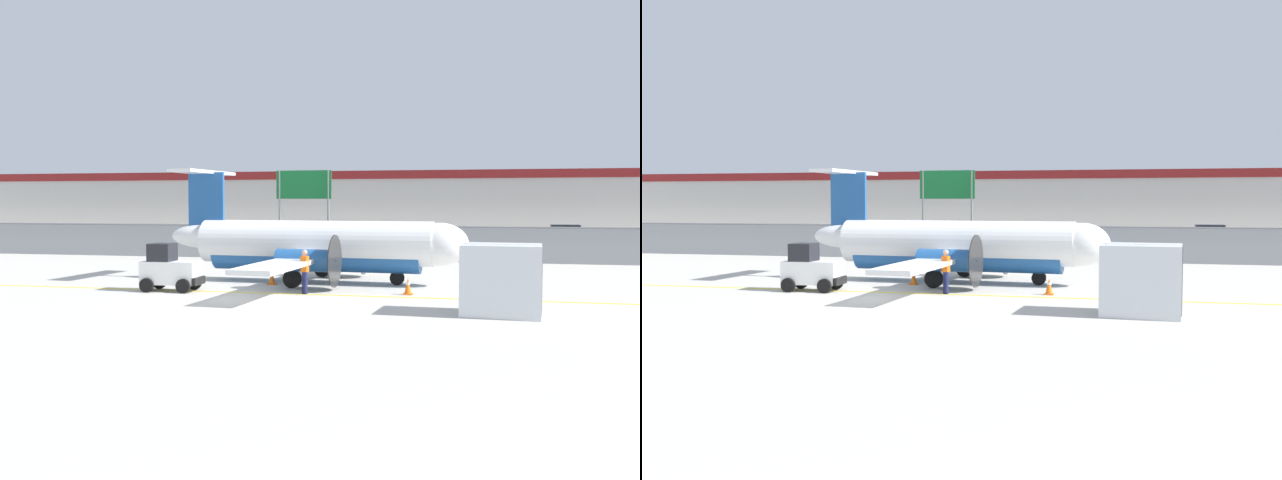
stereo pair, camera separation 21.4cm
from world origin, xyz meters
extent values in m
plane|color=#BCB7AD|center=(0.00, 0.00, 0.00)|extent=(140.00, 140.00, 0.00)
cube|color=yellow|center=(0.00, 2.00, 0.00)|extent=(84.00, 0.20, 0.01)
cube|color=gray|center=(0.00, 18.00, 1.00)|extent=(98.00, 0.04, 2.00)
cylinder|color=slate|center=(0.00, 18.00, 2.05)|extent=(98.00, 0.10, 0.10)
cube|color=#38383A|center=(0.00, 29.50, 0.06)|extent=(98.00, 17.00, 0.12)
cube|color=beige|center=(0.00, 48.00, 3.25)|extent=(91.00, 8.00, 6.50)
cube|color=maroon|center=(0.00, 44.00, 6.10)|extent=(91.00, 0.20, 0.80)
cylinder|color=white|center=(1.28, 6.01, 1.75)|extent=(10.38, 2.49, 1.90)
ellipsoid|color=white|center=(6.68, 5.70, 1.75)|extent=(2.48, 1.94, 1.80)
ellipsoid|color=white|center=(-4.12, 6.33, 1.95)|extent=(2.96, 1.21, 1.05)
cylinder|color=#1E5193|center=(1.28, 6.01, 1.23)|extent=(9.31, 2.01, 1.48)
cube|color=white|center=(1.38, 6.01, 1.18)|extent=(2.52, 16.07, 0.18)
cylinder|color=#1E5193|center=(1.73, 8.59, 1.18)|extent=(2.25, 1.03, 0.90)
cone|color=black|center=(2.88, 8.52, 1.18)|extent=(0.47, 0.47, 0.44)
cylinder|color=#262626|center=(3.03, 8.51, 1.18)|extent=(0.16, 2.10, 2.10)
cylinder|color=#1E5193|center=(1.43, 3.40, 1.18)|extent=(2.25, 1.03, 0.90)
cone|color=black|center=(2.58, 3.33, 1.18)|extent=(0.47, 0.47, 0.44)
cylinder|color=#262626|center=(2.73, 3.32, 1.18)|extent=(0.16, 2.10, 2.10)
cube|color=#1E5193|center=(-3.86, 6.31, 3.30)|extent=(1.71, 0.28, 3.10)
cube|color=white|center=(-3.99, 6.32, 4.85)|extent=(1.38, 4.86, 0.14)
cylinder|color=#59595B|center=(4.90, 5.80, 0.79)|extent=(0.15, 0.15, 0.97)
cylinder|color=black|center=(4.90, 5.80, 0.30)|extent=(0.61, 0.25, 0.60)
cylinder|color=#59595B|center=(1.11, 8.24, 0.83)|extent=(0.15, 0.15, 0.90)
cylinder|color=black|center=(1.11, 8.24, 0.38)|extent=(0.77, 0.26, 0.76)
cylinder|color=#59595B|center=(0.85, 3.82, 0.83)|extent=(0.15, 0.15, 0.90)
cylinder|color=black|center=(0.85, 3.82, 0.38)|extent=(0.77, 0.26, 0.76)
cube|color=silver|center=(-3.56, 1.82, 0.73)|extent=(2.23, 1.17, 0.90)
cube|color=black|center=(-3.91, 1.81, 1.53)|extent=(0.93, 1.03, 0.70)
cube|color=black|center=(-2.41, 1.86, 0.43)|extent=(0.19, 1.10, 0.30)
cylinder|color=black|center=(-2.83, 2.45, 0.28)|extent=(0.57, 0.20, 0.56)
cylinder|color=black|center=(-2.79, 1.25, 0.28)|extent=(0.57, 0.20, 0.56)
cylinder|color=black|center=(-4.33, 2.40, 0.28)|extent=(0.57, 0.20, 0.56)
cylinder|color=black|center=(-4.29, 1.20, 0.28)|extent=(0.57, 0.20, 0.56)
cylinder|color=#191E4C|center=(1.85, 2.07, 0.42)|extent=(0.22, 0.22, 0.85)
cylinder|color=#191E4C|center=(1.75, 2.25, 0.42)|extent=(0.22, 0.22, 0.85)
cylinder|color=orange|center=(1.80, 2.16, 1.15)|extent=(0.46, 0.46, 0.60)
cylinder|color=orange|center=(1.91, 1.97, 1.18)|extent=(0.14, 0.14, 0.55)
cylinder|color=orange|center=(1.69, 2.35, 1.18)|extent=(0.14, 0.14, 0.55)
sphere|color=tan|center=(1.80, 2.16, 1.59)|extent=(0.22, 0.22, 0.22)
cube|color=silver|center=(8.99, -1.36, 1.10)|extent=(2.53, 2.15, 2.20)
cube|color=#333338|center=(8.99, -1.36, 1.10)|extent=(2.44, 0.24, 2.20)
cube|color=orange|center=(5.67, 2.83, 0.02)|extent=(0.36, 0.36, 0.04)
cone|color=orange|center=(5.67, 2.83, 0.34)|extent=(0.28, 0.28, 0.60)
cylinder|color=white|center=(5.67, 2.83, 0.42)|extent=(0.17, 0.17, 0.08)
cube|color=orange|center=(-0.31, 4.79, 0.02)|extent=(0.36, 0.36, 0.04)
cone|color=orange|center=(-0.31, 4.79, 0.34)|extent=(0.28, 0.28, 0.60)
cylinder|color=white|center=(-0.31, 4.79, 0.42)|extent=(0.17, 0.17, 0.08)
cube|color=gray|center=(-13.44, 26.85, 0.74)|extent=(4.29, 1.95, 0.80)
cube|color=#262D38|center=(-13.29, 26.86, 1.42)|extent=(2.29, 1.69, 0.56)
cylinder|color=black|center=(-14.79, 25.87, 0.42)|extent=(0.61, 0.24, 0.60)
cylinder|color=black|center=(-14.89, 27.67, 0.42)|extent=(0.61, 0.24, 0.60)
cylinder|color=black|center=(-11.99, 26.04, 0.42)|extent=(0.61, 0.24, 0.60)
cylinder|color=black|center=(-12.10, 27.84, 0.42)|extent=(0.61, 0.24, 0.60)
cube|color=red|center=(-6.89, 26.87, 0.74)|extent=(4.38, 2.21, 0.80)
cube|color=#262D38|center=(-6.74, 26.85, 1.42)|extent=(2.38, 1.82, 0.56)
cylinder|color=black|center=(-8.39, 26.16, 0.42)|extent=(0.62, 0.27, 0.60)
cylinder|color=black|center=(-8.16, 27.94, 0.42)|extent=(0.62, 0.27, 0.60)
cylinder|color=black|center=(-5.61, 25.80, 0.42)|extent=(0.62, 0.27, 0.60)
cylinder|color=black|center=(-5.38, 27.59, 0.42)|extent=(0.62, 0.27, 0.60)
cube|color=black|center=(-1.04, 32.19, 0.74)|extent=(4.38, 2.21, 0.80)
cube|color=#262D38|center=(-1.18, 32.17, 1.42)|extent=(2.38, 1.82, 0.56)
cylinder|color=black|center=(0.24, 33.26, 0.42)|extent=(0.62, 0.27, 0.60)
cylinder|color=black|center=(0.46, 31.47, 0.42)|extent=(0.62, 0.27, 0.60)
cylinder|color=black|center=(-2.54, 32.91, 0.42)|extent=(0.62, 0.27, 0.60)
cylinder|color=black|center=(-2.31, 31.12, 0.42)|extent=(0.62, 0.27, 0.60)
cube|color=silver|center=(6.24, 29.75, 0.74)|extent=(4.36, 2.15, 0.80)
cube|color=#262D38|center=(6.09, 29.77, 1.42)|extent=(2.36, 1.79, 0.56)
cylinder|color=black|center=(7.73, 30.49, 0.42)|extent=(0.62, 0.26, 0.60)
cylinder|color=black|center=(7.53, 28.70, 0.42)|extent=(0.62, 0.26, 0.60)
cylinder|color=black|center=(4.95, 30.80, 0.42)|extent=(0.62, 0.26, 0.60)
cylinder|color=black|center=(4.75, 29.01, 0.42)|extent=(0.62, 0.26, 0.60)
cube|color=red|center=(14.56, 35.07, 0.74)|extent=(4.24, 1.79, 0.80)
cube|color=#262D38|center=(14.71, 35.07, 1.42)|extent=(2.23, 1.61, 0.56)
cylinder|color=black|center=(13.14, 34.20, 0.42)|extent=(0.60, 0.21, 0.60)
cylinder|color=black|center=(13.18, 36.00, 0.42)|extent=(0.60, 0.21, 0.60)
cylinder|color=black|center=(15.94, 34.14, 0.42)|extent=(0.60, 0.21, 0.60)
cylinder|color=black|center=(15.98, 35.94, 0.42)|extent=(0.60, 0.21, 0.60)
cylinder|color=slate|center=(-4.36, 19.94, 2.75)|extent=(0.14, 0.14, 5.50)
cylinder|color=slate|center=(-1.16, 19.94, 2.75)|extent=(0.14, 0.14, 5.50)
cube|color=#14662D|center=(-2.76, 19.94, 4.60)|extent=(3.60, 0.10, 1.80)
camera|label=1|loc=(8.44, -24.07, 3.53)|focal=40.00mm
camera|label=2|loc=(8.65, -24.02, 3.53)|focal=40.00mm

